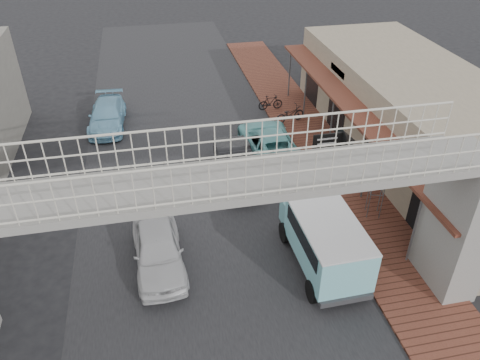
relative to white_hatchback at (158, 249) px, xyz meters
name	(u,v)px	position (x,y,z in m)	size (l,w,h in m)	color
ground	(207,234)	(1.91, 1.28, -0.72)	(120.00, 120.00, 0.00)	black
road_strip	(207,234)	(1.91, 1.28, -0.72)	(10.00, 60.00, 0.01)	black
sidewalk	(335,174)	(8.41, 4.28, -0.67)	(3.00, 40.00, 0.10)	brown
shophouse_row	(420,118)	(12.88, 5.28, 1.29)	(7.20, 18.00, 4.00)	gray
footbridge	(223,239)	(1.91, -2.72, 2.45)	(16.40, 2.40, 6.34)	gray
white_hatchback	(158,249)	(0.00, 0.00, 0.00)	(1.71, 4.25, 1.45)	silver
dark_sedan	(235,165)	(3.78, 4.96, 0.00)	(1.54, 4.41, 1.45)	black
angkot_curb	(269,142)	(5.84, 6.73, -0.01)	(2.38, 5.16, 1.43)	#72C5C6
angkot_far	(107,115)	(-2.09, 11.57, -0.08)	(1.82, 4.47, 1.30)	#79B5D3
angkot_van	(325,237)	(5.72, -1.29, 0.65)	(2.12, 4.45, 2.16)	black
motorcycle_near	(290,114)	(7.84, 9.79, -0.14)	(0.64, 1.83, 0.96)	black
motorcycle_far	(271,102)	(7.21, 11.60, -0.18)	(0.41, 1.47, 0.88)	black
street_clock	(381,168)	(8.75, 1.05, 1.64)	(0.70, 0.65, 2.72)	#59595B
arrow_sign	(346,143)	(7.91, 2.59, 1.98)	(1.85, 1.16, 3.23)	#59595B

